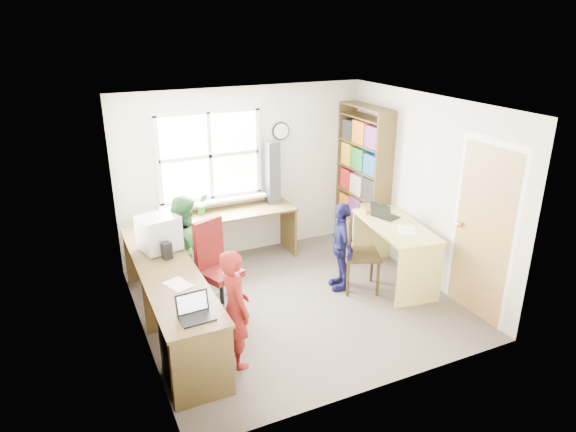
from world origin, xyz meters
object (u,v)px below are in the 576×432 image
object	(u,v)px
wooden_chair	(355,250)
right_desk	(395,240)
laptop_right	(384,214)
cd_tower	(272,173)
laptop_left	(195,312)
person_navy	(342,246)
crt_monitor	(159,233)
potted_plant	(202,204)
person_red	(235,309)
l_desk	(196,305)
person_green	(187,248)
swivel_chair	(216,270)
bookshelf	(363,181)

from	to	relation	value
wooden_chair	right_desk	bearing A→B (deg)	21.53
laptop_right	cd_tower	size ratio (longest dim) A/B	0.43
laptop_left	person_navy	xyz separation A→B (m)	(2.16, 1.08, -0.22)
crt_monitor	cd_tower	size ratio (longest dim) A/B	0.55
potted_plant	person_red	world-z (taller)	person_red
right_desk	wooden_chair	xyz separation A→B (m)	(-0.59, 0.01, -0.03)
l_desk	crt_monitor	distance (m)	1.03
person_red	wooden_chair	bearing A→B (deg)	-72.36
wooden_chair	potted_plant	size ratio (longest dim) A/B	3.41
person_red	person_navy	bearing A→B (deg)	-67.76
potted_plant	person_green	xyz separation A→B (m)	(-0.43, -0.81, -0.24)
swivel_chair	right_desk	bearing A→B (deg)	-31.89
bookshelf	person_green	size ratio (longest dim) A/B	1.59
laptop_left	cd_tower	bearing A→B (deg)	50.21
swivel_chair	laptop_left	distance (m)	1.49
potted_plant	person_navy	size ratio (longest dim) A/B	0.26
cd_tower	bookshelf	bearing A→B (deg)	-19.85
wooden_chair	laptop_left	bearing A→B (deg)	-134.94
laptop_left	person_red	world-z (taller)	person_red
laptop_left	person_green	bearing A→B (deg)	74.66
potted_plant	person_green	size ratio (longest dim) A/B	0.22
bookshelf	laptop_left	xyz separation A→B (m)	(-3.13, -2.14, -0.20)
crt_monitor	laptop_left	world-z (taller)	crt_monitor
swivel_chair	person_navy	xyz separation A→B (m)	(1.56, -0.24, 0.11)
swivel_chair	potted_plant	world-z (taller)	swivel_chair
l_desk	person_navy	distance (m)	2.04
laptop_left	l_desk	bearing A→B (deg)	72.21
l_desk	person_navy	bearing A→B (deg)	11.70
person_red	person_navy	xyz separation A→B (m)	(1.73, 0.90, -0.04)
bookshelf	laptop_left	size ratio (longest dim) A/B	6.59
l_desk	person_red	world-z (taller)	person_red
laptop_right	person_navy	size ratio (longest dim) A/B	0.33
person_navy	laptop_right	bearing A→B (deg)	115.94
cd_tower	potted_plant	xyz separation A→B (m)	(-1.05, -0.03, -0.30)
swivel_chair	crt_monitor	size ratio (longest dim) A/B	2.18
person_green	swivel_chair	bearing A→B (deg)	-134.10
right_desk	person_navy	size ratio (longest dim) A/B	1.26
l_desk	laptop_left	xyz separation A→B (m)	(-0.17, -0.67, 0.34)
laptop_left	wooden_chair	bearing A→B (deg)	19.44
right_desk	crt_monitor	size ratio (longest dim) A/B	2.93
bookshelf	wooden_chair	xyz separation A→B (m)	(-0.83, -1.17, -0.46)
person_green	l_desk	bearing A→B (deg)	178.61
laptop_left	person_red	distance (m)	0.50
l_desk	wooden_chair	xyz separation A→B (m)	(2.13, 0.30, 0.09)
laptop_left	person_navy	distance (m)	2.43
swivel_chair	wooden_chair	size ratio (longest dim) A/B	1.07
swivel_chair	person_green	size ratio (longest dim) A/B	0.81
l_desk	laptop_right	distance (m)	2.79
right_desk	cd_tower	xyz separation A→B (m)	(-1.05, 1.53, 0.62)
laptop_left	potted_plant	bearing A→B (deg)	68.92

